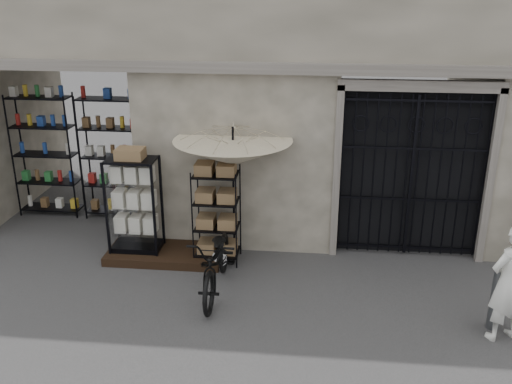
# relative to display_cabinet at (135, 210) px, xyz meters

# --- Properties ---
(ground) EXTENTS (80.00, 80.00, 0.00)m
(ground) POSITION_rel_display_cabinet_xyz_m (2.90, -1.56, -0.89)
(ground) COLOR black
(ground) RESTS_ON ground
(shop_recess) EXTENTS (3.00, 1.70, 3.00)m
(shop_recess) POSITION_rel_display_cabinet_xyz_m (-1.60, 1.24, 0.61)
(shop_recess) COLOR black
(shop_recess) RESTS_ON ground
(shop_shelving) EXTENTS (2.70, 0.50, 2.50)m
(shop_shelving) POSITION_rel_display_cabinet_xyz_m (-1.65, 1.74, 0.36)
(shop_shelving) COLOR black
(shop_shelving) RESTS_ON ground
(iron_gate) EXTENTS (2.50, 0.21, 3.00)m
(iron_gate) POSITION_rel_display_cabinet_xyz_m (4.65, 0.71, 0.61)
(iron_gate) COLOR black
(iron_gate) RESTS_ON ground
(step_platform) EXTENTS (2.00, 0.90, 0.15)m
(step_platform) POSITION_rel_display_cabinet_xyz_m (0.50, -0.01, -0.81)
(step_platform) COLOR black
(step_platform) RESTS_ON ground
(display_cabinet) EXTENTS (0.90, 0.66, 1.77)m
(display_cabinet) POSITION_rel_display_cabinet_xyz_m (0.00, 0.00, 0.00)
(display_cabinet) COLOR black
(display_cabinet) RESTS_ON step_platform
(wire_rack) EXTENTS (0.75, 0.55, 1.67)m
(wire_rack) POSITION_rel_display_cabinet_xyz_m (1.42, 0.01, -0.07)
(wire_rack) COLOR black
(wire_rack) RESTS_ON ground
(market_umbrella) EXTENTS (1.90, 1.93, 2.80)m
(market_umbrella) POSITION_rel_display_cabinet_xyz_m (1.69, 0.18, 1.13)
(market_umbrella) COLOR black
(market_umbrella) RESTS_ON ground
(white_bucket) EXTENTS (0.28, 0.28, 0.23)m
(white_bucket) POSITION_rel_display_cabinet_xyz_m (1.50, -0.24, -0.77)
(white_bucket) COLOR white
(white_bucket) RESTS_ON ground
(bicycle) EXTENTS (0.69, 1.04, 1.97)m
(bicycle) POSITION_rel_display_cabinet_xyz_m (1.60, -1.03, -0.89)
(bicycle) COLOR black
(bicycle) RESTS_ON ground
(steel_bollard) EXTENTS (0.22, 0.22, 0.91)m
(steel_bollard) POSITION_rel_display_cabinet_xyz_m (5.58, -1.62, -0.43)
(steel_bollard) COLOR #5A5E61
(steel_bollard) RESTS_ON ground
(shopkeeper) EXTENTS (1.26, 1.79, 0.40)m
(shopkeeper) POSITION_rel_display_cabinet_xyz_m (5.63, -1.83, -0.89)
(shopkeeper) COLOR white
(shopkeeper) RESTS_ON ground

